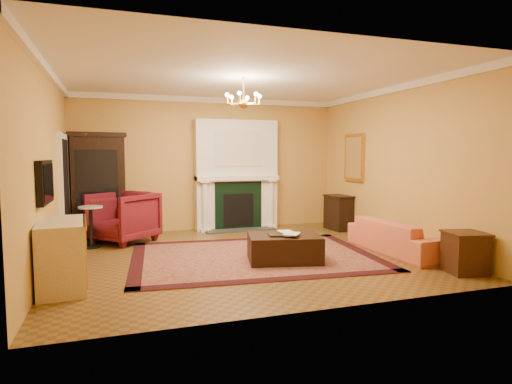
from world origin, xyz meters
name	(u,v)px	position (x,y,z in m)	size (l,w,h in m)	color
floor	(244,256)	(0.00, 0.00, -0.01)	(6.00, 5.50, 0.02)	brown
ceiling	(243,76)	(0.00, 0.00, 3.01)	(6.00, 5.50, 0.02)	white
wall_back	(209,164)	(0.00, 2.76, 1.50)	(6.00, 0.02, 3.00)	gold
wall_front	(318,175)	(0.00, -2.76, 1.50)	(6.00, 0.02, 3.00)	gold
wall_left	(46,169)	(-3.01, 0.00, 1.50)	(0.02, 5.50, 3.00)	gold
wall_right	(395,166)	(3.01, 0.00, 1.50)	(0.02, 5.50, 3.00)	gold
fireplace	(237,177)	(0.60, 2.57, 1.19)	(1.90, 0.70, 2.50)	white
crown_molding	(229,89)	(0.00, 0.96, 2.94)	(6.00, 5.50, 0.12)	white
doorway	(64,191)	(-2.95, 1.70, 1.05)	(0.08, 1.05, 2.10)	silver
tv_panel	(45,182)	(-2.95, -0.60, 1.35)	(0.09, 0.95, 0.58)	black
gilt_mirror	(354,158)	(2.97, 1.40, 1.65)	(0.06, 0.76, 1.05)	gold
chandelier	(243,101)	(0.00, 0.00, 2.61)	(0.63, 0.55, 0.53)	gold
oriental_rug	(254,256)	(0.13, -0.15, 0.01)	(4.01, 3.01, 0.02)	#430E10
china_cabinet	(98,188)	(-2.40, 2.49, 1.04)	(1.04, 0.47, 2.07)	black
wingback_armchair	(123,215)	(-1.93, 1.79, 0.54)	(1.06, 0.99, 1.09)	maroon
pedestal_table	(91,224)	(-2.50, 1.43, 0.45)	(0.43, 0.43, 0.77)	black
commode	(62,254)	(-2.73, -0.99, 0.44)	(0.55, 1.17, 0.87)	beige
coral_sofa	(398,231)	(2.60, -0.71, 0.39)	(2.00, 0.58, 0.78)	#DF6946
end_table	(465,254)	(2.72, -2.08, 0.29)	(0.49, 0.49, 0.57)	#3D1C10
console_table	(339,213)	(2.78, 1.72, 0.38)	(0.39, 0.68, 0.76)	black
leather_ottoman	(284,248)	(0.49, -0.62, 0.23)	(1.13, 0.82, 0.42)	black
ottoman_tray	(282,234)	(0.44, -0.66, 0.45)	(0.44, 0.35, 0.03)	black
book_a	(280,225)	(0.41, -0.64, 0.61)	(0.21, 0.03, 0.28)	gray
book_b	(285,225)	(0.45, -0.75, 0.62)	(0.22, 0.02, 0.30)	gray
topiary_left	(212,166)	(0.02, 2.53, 1.47)	(0.16, 0.16, 0.43)	gray
topiary_right	(258,166)	(1.12, 2.53, 1.45)	(0.15, 0.15, 0.39)	gray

